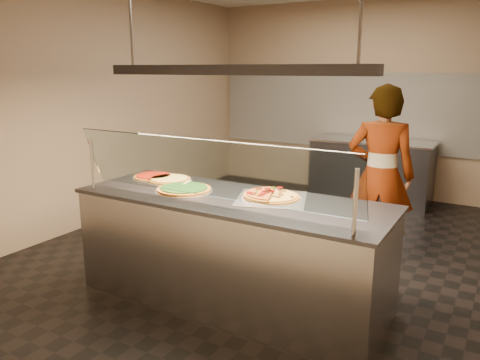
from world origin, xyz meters
The scene contains 18 objects.
ground centered at (0.00, 0.00, -0.01)m, with size 5.00×6.00×0.02m, color black.
wall_back centered at (0.00, 3.01, 1.50)m, with size 5.00×0.02×3.00m, color #92795E.
wall_front centered at (0.00, -3.01, 1.50)m, with size 5.00×0.02×3.00m, color #92795E.
wall_left centered at (-2.51, 0.00, 1.50)m, with size 0.02×6.00×3.00m, color #92795E.
tile_band centered at (0.00, 2.98, 1.30)m, with size 4.90×0.02×1.20m, color silver.
serving_counter centered at (0.12, -1.20, 0.47)m, with size 2.64×0.94×0.93m.
sneeze_guard centered at (0.12, -1.55, 1.23)m, with size 2.40×0.18×0.54m.
perforated_tray centered at (0.43, -1.09, 0.94)m, with size 0.70×0.70×0.01m.
half_pizza_pepperoni centered at (0.32, -1.09, 0.96)m, with size 0.37×0.50×0.05m.
half_pizza_sausage centered at (0.54, -1.08, 0.96)m, with size 0.37×0.50×0.04m.
pizza_spinach centered at (-0.34, -1.24, 0.95)m, with size 0.50×0.50×0.03m.
pizza_cheese centered at (-0.68, -1.00, 0.94)m, with size 0.42×0.42×0.03m.
pizza_tomato centered at (-0.89, -0.98, 0.94)m, with size 0.40×0.40×0.03m.
pizza_spatula centered at (-0.37, -1.13, 0.96)m, with size 0.21×0.23×0.02m.
prep_table centered at (0.29, 2.55, 0.47)m, with size 1.75×0.74×0.93m.
worker centered at (0.96, 0.30, 0.91)m, with size 0.66×0.44×1.82m, color #3F3C46.
heat_lamp_housing centered at (0.12, -1.20, 1.95)m, with size 2.30×0.18×0.08m, color #3F3F45.
lamp_rod_left centered at (-0.88, -1.20, 2.50)m, with size 0.02×0.02×1.01m, color #B7B7BC.
Camera 1 is at (2.05, -4.37, 1.96)m, focal length 35.00 mm.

